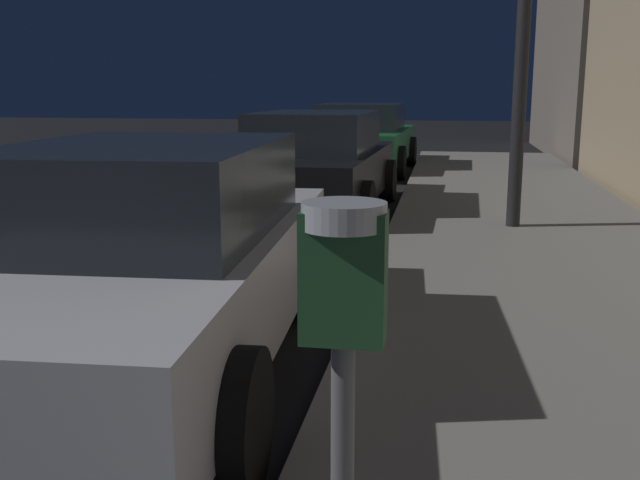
% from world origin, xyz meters
% --- Properties ---
extents(parking_meter, '(0.19, 0.19, 1.36)m').
position_xyz_m(parking_meter, '(4.43, 0.41, 1.18)').
color(parking_meter, '#59595B').
rests_on(parking_meter, sidewalk).
extents(car_silver, '(2.12, 4.29, 1.43)m').
position_xyz_m(car_silver, '(2.85, 2.97, 0.71)').
color(car_silver, '#B7B7BF').
rests_on(car_silver, ground).
extents(car_black, '(2.05, 4.36, 1.43)m').
position_xyz_m(car_black, '(2.85, 8.93, 0.71)').
color(car_black, black).
rests_on(car_black, ground).
extents(car_green, '(2.22, 4.44, 1.43)m').
position_xyz_m(car_green, '(2.85, 14.44, 0.71)').
color(car_green, '#19592D').
rests_on(car_green, ground).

